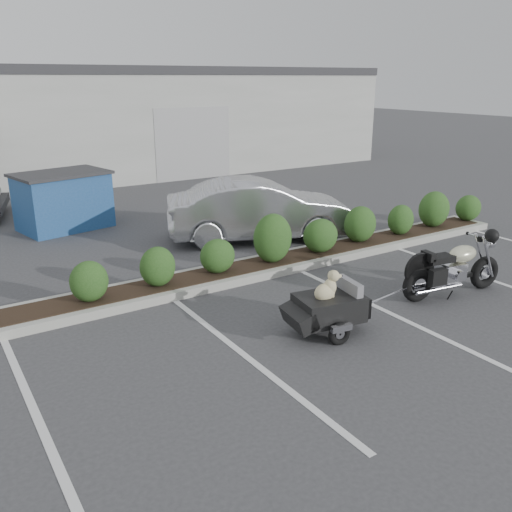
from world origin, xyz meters
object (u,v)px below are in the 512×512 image
motorcycle (454,269)px  sedan (260,210)px  dumpster (63,200)px  pet_trailer (328,307)px

motorcycle → sedan: size_ratio=0.49×
motorcycle → dumpster: (-4.52, 8.13, 0.24)m
pet_trailer → sedan: 5.03m
pet_trailer → dumpster: dumpster is taller
pet_trailer → dumpster: size_ratio=0.70×
pet_trailer → motorcycle: bearing=8.2°
dumpster → motorcycle: bearing=-72.7°
sedan → dumpster: 4.97m
pet_trailer → dumpster: bearing=110.8°
motorcycle → dumpster: size_ratio=0.87×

